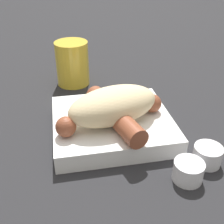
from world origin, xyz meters
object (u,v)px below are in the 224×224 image
bread_roll (112,106)px  sausage (112,114)px  food_tray (112,124)px  condiment_cup_near (188,172)px  condiment_cup_far (207,156)px  drink_glass (72,63)px

bread_roll → sausage: (0.00, 0.01, -0.01)m
food_tray → bread_roll: 0.05m
condiment_cup_near → condiment_cup_far: 0.05m
bread_roll → condiment_cup_far: size_ratio=3.99×
sausage → drink_glass: (0.05, -0.23, 0.00)m
condiment_cup_near → drink_glass: bearing=-68.5°
food_tray → drink_glass: (0.05, -0.21, 0.04)m
bread_roll → condiment_cup_far: bread_roll is taller
bread_roll → condiment_cup_far: (-0.13, 0.10, -0.05)m
food_tray → condiment_cup_far: (-0.13, 0.11, -0.00)m
condiment_cup_near → drink_glass: (0.14, -0.35, 0.04)m
condiment_cup_near → condiment_cup_far: size_ratio=1.00×
bread_roll → drink_glass: size_ratio=1.72×
sausage → condiment_cup_near: sausage is taller
food_tray → bread_roll: bread_roll is taller
bread_roll → drink_glass: bearing=-77.4°
drink_glass → condiment_cup_near: bearing=111.5°
sausage → condiment_cup_near: size_ratio=4.30×
condiment_cup_near → sausage: bearing=-53.5°
condiment_cup_near → condiment_cup_far: (-0.04, -0.03, 0.00)m
food_tray → bread_roll: size_ratio=1.18×
bread_roll → condiment_cup_far: bearing=143.2°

